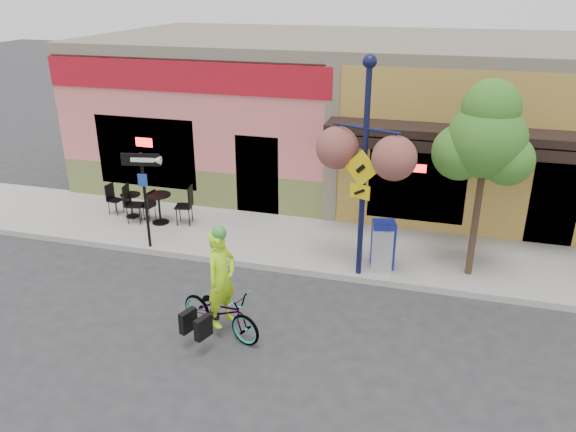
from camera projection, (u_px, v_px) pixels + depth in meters
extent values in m
plane|color=#2D2D30|center=(342.00, 293.00, 11.79)|extent=(90.00, 90.00, 0.00)
cube|color=#9E9B93|center=(357.00, 249.00, 13.54)|extent=(24.00, 3.00, 0.15)
cube|color=#A8A59E|center=(347.00, 277.00, 12.25)|extent=(24.00, 0.12, 0.15)
imported|color=maroon|center=(221.00, 311.00, 10.26)|extent=(1.89, 1.17, 0.94)
imported|color=#BEFF1A|center=(222.00, 291.00, 10.08)|extent=(0.63, 0.77, 1.82)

